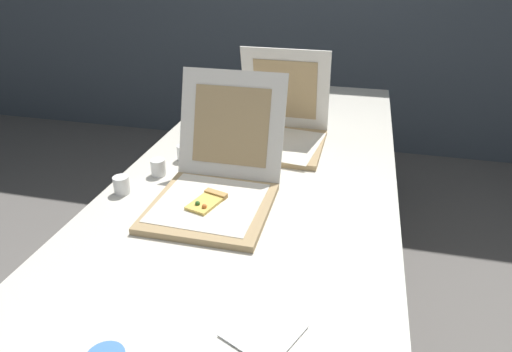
{
  "coord_description": "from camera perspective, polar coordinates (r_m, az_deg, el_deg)",
  "views": [
    {
      "loc": [
        0.33,
        -0.81,
        1.49
      ],
      "look_at": [
        0.02,
        0.47,
        0.79
      ],
      "focal_mm": 30.87,
      "sensor_mm": 36.0,
      "label": 1
    }
  ],
  "objects": [
    {
      "name": "pizza_box_middle",
      "position": [
        1.87,
        3.04,
        5.74
      ],
      "size": [
        0.38,
        0.39,
        0.39
      ],
      "rotation": [
        0.0,
        0.0,
        -0.01
      ],
      "color": "tan",
      "rests_on": "table"
    },
    {
      "name": "table",
      "position": [
        1.69,
        0.74,
        -0.27
      ],
      "size": [
        0.99,
        2.35,
        0.73
      ],
      "color": "silver",
      "rests_on": "ground"
    },
    {
      "name": "cup_white_mid",
      "position": [
        1.75,
        -9.32,
        2.98
      ],
      "size": [
        0.05,
        0.05,
        0.06
      ],
      "primitive_type": "cylinder",
      "color": "white",
      "rests_on": "table"
    },
    {
      "name": "napkin_pile",
      "position": [
        1.02,
        1.0,
        -19.44
      ],
      "size": [
        0.19,
        0.19,
        0.01
      ],
      "color": "white",
      "rests_on": "table"
    },
    {
      "name": "pizza_box_front",
      "position": [
        1.44,
        -5.28,
        -1.44
      ],
      "size": [
        0.38,
        0.5,
        0.38
      ],
      "rotation": [
        0.0,
        0.0,
        -0.0
      ],
      "color": "tan",
      "rests_on": "table"
    },
    {
      "name": "cup_white_far",
      "position": [
        2.06,
        -3.34,
        7.19
      ],
      "size": [
        0.05,
        0.05,
        0.06
      ],
      "primitive_type": "cylinder",
      "color": "white",
      "rests_on": "table"
    },
    {
      "name": "cup_white_near_left",
      "position": [
        1.57,
        -17.02,
        -1.12
      ],
      "size": [
        0.05,
        0.05,
        0.06
      ],
      "primitive_type": "cylinder",
      "color": "white",
      "rests_on": "table"
    },
    {
      "name": "cup_white_near_center",
      "position": [
        1.65,
        -12.55,
        1.11
      ],
      "size": [
        0.05,
        0.05,
        0.06
      ],
      "primitive_type": "cylinder",
      "color": "white",
      "rests_on": "table"
    }
  ]
}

